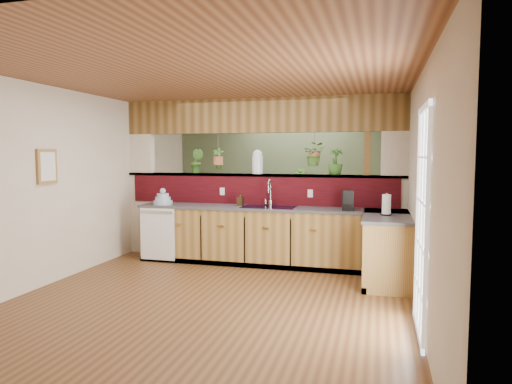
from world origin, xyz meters
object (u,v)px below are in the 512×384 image
(glass_jar, at_px, (257,162))
(shelving_console, at_px, (274,213))
(soap_dispenser, at_px, (240,199))
(faucet, at_px, (270,191))
(paper_towel, at_px, (386,205))
(dish_stack, at_px, (163,199))
(coffee_maker, at_px, (348,201))

(glass_jar, distance_m, shelving_console, 2.19)
(soap_dispenser, bearing_deg, glass_jar, 57.88)
(soap_dispenser, xyz_separation_m, glass_jar, (0.20, 0.31, 0.58))
(faucet, height_order, shelving_console, faucet)
(faucet, bearing_deg, paper_towel, -21.45)
(dish_stack, relative_size, coffee_maker, 1.06)
(dish_stack, height_order, paper_towel, paper_towel)
(dish_stack, height_order, soap_dispenser, dish_stack)
(coffee_maker, bearing_deg, faucet, 162.47)
(glass_jar, bearing_deg, soap_dispenser, -122.12)
(paper_towel, height_order, shelving_console, paper_towel)
(soap_dispenser, distance_m, shelving_console, 2.27)
(coffee_maker, bearing_deg, glass_jar, 156.30)
(faucet, relative_size, soap_dispenser, 2.08)
(dish_stack, height_order, shelving_console, dish_stack)
(soap_dispenser, distance_m, coffee_maker, 1.67)
(glass_jar, height_order, shelving_console, glass_jar)
(faucet, height_order, soap_dispenser, faucet)
(soap_dispenser, bearing_deg, paper_towel, -15.05)
(dish_stack, xyz_separation_m, paper_towel, (3.46, -0.42, 0.05))
(coffee_maker, bearing_deg, soap_dispenser, 168.49)
(shelving_console, bearing_deg, glass_jar, -101.17)
(dish_stack, bearing_deg, glass_jar, 18.54)
(shelving_console, bearing_deg, soap_dispenser, -106.85)
(dish_stack, relative_size, paper_towel, 1.02)
(soap_dispenser, distance_m, paper_towel, 2.28)
(glass_jar, bearing_deg, shelving_console, 94.47)
(dish_stack, bearing_deg, soap_dispenser, 7.93)
(faucet, distance_m, paper_towel, 1.89)
(glass_jar, relative_size, shelving_console, 0.28)
(dish_stack, xyz_separation_m, shelving_console, (1.30, 2.39, -0.48))
(faucet, relative_size, paper_towel, 1.42)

